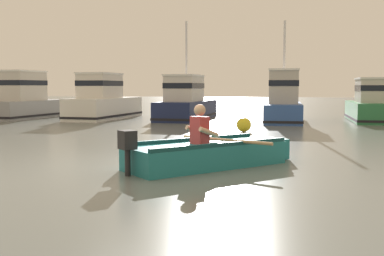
{
  "coord_description": "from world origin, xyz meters",
  "views": [
    {
      "loc": [
        2.72,
        -8.6,
        1.52
      ],
      "look_at": [
        0.66,
        1.98,
        0.55
      ],
      "focal_mm": 43.29,
      "sensor_mm": 36.0,
      "label": 1
    }
  ],
  "objects": [
    {
      "name": "rowboat_with_person",
      "position": [
        1.38,
        0.03,
        0.25
      ],
      "size": [
        3.05,
        3.08,
        1.19
      ],
      "color": "#1E727A",
      "rests_on": "ground"
    },
    {
      "name": "moored_boat_grey",
      "position": [
        -9.53,
        12.01,
        0.84
      ],
      "size": [
        2.33,
        5.16,
        2.29
      ],
      "color": "gray",
      "rests_on": "ground"
    },
    {
      "name": "moored_boat_green",
      "position": [
        6.75,
        12.79,
        0.71
      ],
      "size": [
        2.22,
        4.88,
        1.91
      ],
      "color": "#287042",
      "rests_on": "ground"
    },
    {
      "name": "moored_boat_navy",
      "position": [
        -1.66,
        12.5,
        0.76
      ],
      "size": [
        2.08,
        5.51,
        4.51
      ],
      "color": "#19234C",
      "rests_on": "ground"
    },
    {
      "name": "ground_plane",
      "position": [
        0.0,
        0.0,
        0.0
      ],
      "size": [
        120.0,
        120.0,
        0.0
      ],
      "primitive_type": "plane",
      "color": "slate"
    },
    {
      "name": "moored_boat_blue",
      "position": [
        2.79,
        11.77,
        0.83
      ],
      "size": [
        1.57,
        4.75,
        4.32
      ],
      "color": "#2D519E",
      "rests_on": "ground"
    },
    {
      "name": "mooring_buoy",
      "position": [
        1.48,
        6.84,
        0.24
      ],
      "size": [
        0.49,
        0.49,
        0.49
      ],
      "primitive_type": "sphere",
      "color": "yellow",
      "rests_on": "ground"
    },
    {
      "name": "moored_boat_white",
      "position": [
        -5.61,
        12.16,
        0.8
      ],
      "size": [
        2.19,
        5.28,
        2.16
      ],
      "color": "white",
      "rests_on": "ground"
    }
  ]
}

